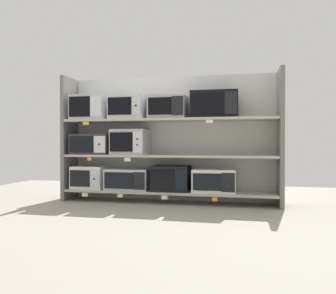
{
  "coord_description": "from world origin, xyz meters",
  "views": [
    {
      "loc": [
        0.9,
        -4.22,
        0.76
      ],
      "look_at": [
        0.0,
        0.0,
        0.72
      ],
      "focal_mm": 35.78,
      "sensor_mm": 36.0,
      "label": 1
    }
  ],
  "objects_px": {
    "microwave_0": "(90,177)",
    "microwave_9": "(215,105)",
    "microwave_4": "(93,144)",
    "microwave_8": "(168,107)",
    "microwave_7": "(129,108)",
    "microwave_5": "(131,142)",
    "microwave_1": "(129,179)",
    "microwave_2": "(171,178)",
    "microwave_6": "(91,108)",
    "microwave_3": "(214,181)"
  },
  "relations": [
    {
      "from": "microwave_0",
      "to": "microwave_5",
      "type": "xyz_separation_m",
      "value": [
        0.57,
        -0.0,
        0.48
      ]
    },
    {
      "from": "microwave_1",
      "to": "microwave_6",
      "type": "distance_m",
      "value": 1.09
    },
    {
      "from": "microwave_2",
      "to": "microwave_5",
      "type": "bearing_deg",
      "value": 179.99
    },
    {
      "from": "microwave_2",
      "to": "microwave_7",
      "type": "height_order",
      "value": "microwave_7"
    },
    {
      "from": "microwave_0",
      "to": "microwave_5",
      "type": "height_order",
      "value": "microwave_5"
    },
    {
      "from": "microwave_7",
      "to": "microwave_2",
      "type": "bearing_deg",
      "value": -0.03
    },
    {
      "from": "microwave_9",
      "to": "microwave_3",
      "type": "bearing_deg",
      "value": 174.83
    },
    {
      "from": "microwave_1",
      "to": "microwave_9",
      "type": "relative_size",
      "value": 0.98
    },
    {
      "from": "microwave_7",
      "to": "microwave_9",
      "type": "bearing_deg",
      "value": -0.01
    },
    {
      "from": "microwave_3",
      "to": "microwave_5",
      "type": "height_order",
      "value": "microwave_5"
    },
    {
      "from": "microwave_3",
      "to": "microwave_6",
      "type": "bearing_deg",
      "value": -179.99
    },
    {
      "from": "microwave_7",
      "to": "microwave_8",
      "type": "xyz_separation_m",
      "value": [
        0.53,
        -0.0,
        -0.01
      ]
    },
    {
      "from": "microwave_2",
      "to": "microwave_5",
      "type": "height_order",
      "value": "microwave_5"
    },
    {
      "from": "microwave_5",
      "to": "microwave_8",
      "type": "relative_size",
      "value": 0.97
    },
    {
      "from": "microwave_2",
      "to": "microwave_4",
      "type": "relative_size",
      "value": 0.9
    },
    {
      "from": "microwave_1",
      "to": "microwave_5",
      "type": "relative_size",
      "value": 1.26
    },
    {
      "from": "microwave_8",
      "to": "microwave_0",
      "type": "bearing_deg",
      "value": 180.0
    },
    {
      "from": "microwave_4",
      "to": "microwave_1",
      "type": "bearing_deg",
      "value": 0.01
    },
    {
      "from": "microwave_7",
      "to": "microwave_9",
      "type": "height_order",
      "value": "microwave_9"
    },
    {
      "from": "microwave_5",
      "to": "microwave_2",
      "type": "bearing_deg",
      "value": -0.01
    },
    {
      "from": "microwave_1",
      "to": "microwave_8",
      "type": "xyz_separation_m",
      "value": [
        0.53,
        0.0,
        0.94
      ]
    },
    {
      "from": "microwave_1",
      "to": "microwave_7",
      "type": "distance_m",
      "value": 0.95
    },
    {
      "from": "microwave_8",
      "to": "microwave_1",
      "type": "bearing_deg",
      "value": -179.98
    },
    {
      "from": "microwave_5",
      "to": "microwave_9",
      "type": "height_order",
      "value": "microwave_9"
    },
    {
      "from": "microwave_1",
      "to": "microwave_8",
      "type": "relative_size",
      "value": 1.21
    },
    {
      "from": "microwave_1",
      "to": "microwave_3",
      "type": "distance_m",
      "value": 1.13
    },
    {
      "from": "microwave_0",
      "to": "microwave_6",
      "type": "height_order",
      "value": "microwave_6"
    },
    {
      "from": "microwave_0",
      "to": "microwave_8",
      "type": "height_order",
      "value": "microwave_8"
    },
    {
      "from": "microwave_2",
      "to": "microwave_9",
      "type": "height_order",
      "value": "microwave_9"
    },
    {
      "from": "microwave_5",
      "to": "microwave_6",
      "type": "height_order",
      "value": "microwave_6"
    },
    {
      "from": "microwave_1",
      "to": "microwave_7",
      "type": "relative_size",
      "value": 1.25
    },
    {
      "from": "microwave_0",
      "to": "microwave_9",
      "type": "distance_m",
      "value": 1.92
    },
    {
      "from": "microwave_7",
      "to": "microwave_0",
      "type": "bearing_deg",
      "value": -180.0
    },
    {
      "from": "microwave_4",
      "to": "microwave_6",
      "type": "relative_size",
      "value": 1.11
    },
    {
      "from": "microwave_1",
      "to": "microwave_6",
      "type": "relative_size",
      "value": 1.2
    },
    {
      "from": "microwave_0",
      "to": "microwave_8",
      "type": "xyz_separation_m",
      "value": [
        1.08,
        -0.0,
        0.92
      ]
    },
    {
      "from": "microwave_2",
      "to": "microwave_7",
      "type": "xyz_separation_m",
      "value": [
        -0.57,
        0.0,
        0.92
      ]
    },
    {
      "from": "microwave_0",
      "to": "microwave_1",
      "type": "relative_size",
      "value": 0.76
    },
    {
      "from": "microwave_3",
      "to": "microwave_7",
      "type": "height_order",
      "value": "microwave_7"
    },
    {
      "from": "microwave_6",
      "to": "microwave_8",
      "type": "bearing_deg",
      "value": 0.02
    },
    {
      "from": "microwave_0",
      "to": "microwave_4",
      "type": "xyz_separation_m",
      "value": [
        0.05,
        -0.0,
        0.45
      ]
    },
    {
      "from": "microwave_0",
      "to": "microwave_5",
      "type": "relative_size",
      "value": 0.96
    },
    {
      "from": "microwave_1",
      "to": "microwave_9",
      "type": "height_order",
      "value": "microwave_9"
    },
    {
      "from": "microwave_1",
      "to": "microwave_4",
      "type": "relative_size",
      "value": 1.08
    },
    {
      "from": "microwave_8",
      "to": "microwave_9",
      "type": "xyz_separation_m",
      "value": [
        0.59,
        -0.0,
        0.02
      ]
    },
    {
      "from": "microwave_2",
      "to": "microwave_4",
      "type": "bearing_deg",
      "value": -180.0
    },
    {
      "from": "microwave_4",
      "to": "microwave_9",
      "type": "height_order",
      "value": "microwave_9"
    },
    {
      "from": "microwave_7",
      "to": "microwave_4",
      "type": "bearing_deg",
      "value": -179.97
    },
    {
      "from": "microwave_1",
      "to": "microwave_7",
      "type": "bearing_deg",
      "value": 7.0
    },
    {
      "from": "microwave_5",
      "to": "microwave_1",
      "type": "bearing_deg",
      "value": -179.93
    }
  ]
}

